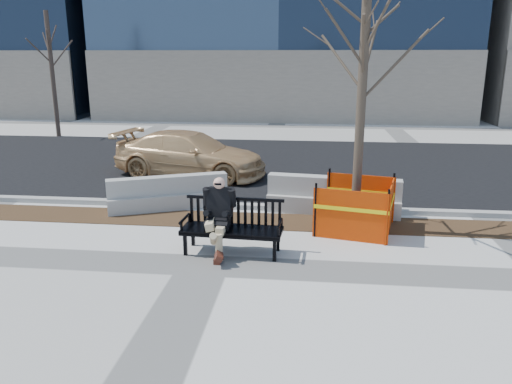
# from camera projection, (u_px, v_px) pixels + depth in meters

# --- Properties ---
(ground) EXTENTS (120.00, 120.00, 0.00)m
(ground) POSITION_uv_depth(u_px,v_px,m) (204.00, 265.00, 9.09)
(ground) COLOR beige
(ground) RESTS_ON ground
(mulch_strip) EXTENTS (40.00, 1.20, 0.02)m
(mulch_strip) POSITION_uv_depth(u_px,v_px,m) (227.00, 220.00, 11.58)
(mulch_strip) COLOR #47301C
(mulch_strip) RESTS_ON ground
(asphalt_street) EXTENTS (60.00, 10.40, 0.01)m
(asphalt_street) POSITION_uv_depth(u_px,v_px,m) (256.00, 164.00, 17.52)
(asphalt_street) COLOR black
(asphalt_street) RESTS_ON ground
(curb) EXTENTS (60.00, 0.25, 0.12)m
(curb) POSITION_uv_depth(u_px,v_px,m) (234.00, 206.00, 12.48)
(curb) COLOR #9E9B93
(curb) RESTS_ON ground
(bench) EXTENTS (2.03, 0.83, 1.06)m
(bench) POSITION_uv_depth(u_px,v_px,m) (232.00, 253.00, 9.67)
(bench) COLOR black
(bench) RESTS_ON ground
(seated_man) EXTENTS (0.68, 1.07, 1.45)m
(seated_man) POSITION_uv_depth(u_px,v_px,m) (219.00, 251.00, 9.76)
(seated_man) COLOR black
(seated_man) RESTS_ON ground
(tree_fence) EXTENTS (2.80, 2.80, 5.86)m
(tree_fence) POSITION_uv_depth(u_px,v_px,m) (354.00, 229.00, 10.97)
(tree_fence) COLOR #EC4101
(tree_fence) RESTS_ON ground
(sedan) EXTENTS (5.15, 2.92, 1.41)m
(sedan) POSITION_uv_depth(u_px,v_px,m) (191.00, 176.00, 15.86)
(sedan) COLOR tan
(sedan) RESTS_ON ground
(jersey_barrier_left) EXTENTS (2.95, 1.71, 0.85)m
(jersey_barrier_left) POSITION_uv_depth(u_px,v_px,m) (169.00, 209.00, 12.46)
(jersey_barrier_left) COLOR #9E9C94
(jersey_barrier_left) RESTS_ON ground
(jersey_barrier_right) EXTENTS (3.24, 1.03, 0.91)m
(jersey_barrier_right) POSITION_uv_depth(u_px,v_px,m) (333.00, 213.00, 12.12)
(jersey_barrier_right) COLOR #A5A29A
(jersey_barrier_right) RESTS_ON ground
(far_tree_left) EXTENTS (2.80, 2.80, 6.13)m
(far_tree_left) POSITION_uv_depth(u_px,v_px,m) (59.00, 136.00, 23.65)
(far_tree_left) COLOR #48382E
(far_tree_left) RESTS_ON ground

